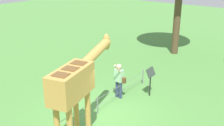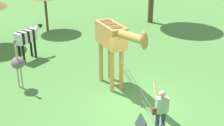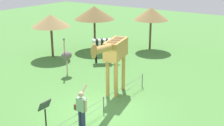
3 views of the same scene
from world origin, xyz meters
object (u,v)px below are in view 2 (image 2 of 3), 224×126
Objects in this scene: zebra at (27,38)px; ostrich at (18,63)px; visitor at (161,109)px; giraffe at (114,40)px.

ostrich reaches higher than zebra.
visitor is 6.37m from ostrich.
visitor is 8.70m from zebra.
zebra is at bearing -149.30° from visitor.
giraffe is 4.14m from ostrich.
giraffe is 2.10× the size of visitor.
giraffe is 5.54m from zebra.
zebra is 3.22m from ostrich.
ostrich is (-4.26, -4.73, 0.27)m from visitor.
giraffe reaches higher than visitor.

